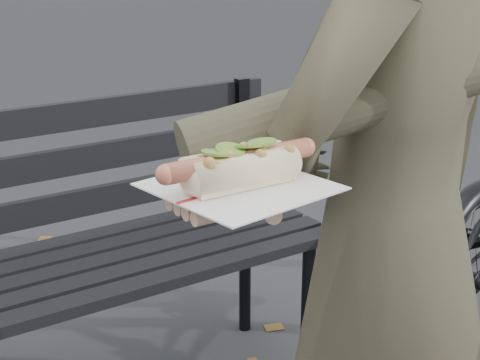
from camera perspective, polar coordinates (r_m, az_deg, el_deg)
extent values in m
cylinder|color=black|center=(2.27, 5.26, -10.05)|extent=(0.04, 0.04, 0.45)
cylinder|color=black|center=(2.52, 0.39, -7.00)|extent=(0.04, 0.04, 0.45)
cube|color=black|center=(1.85, -10.95, -9.04)|extent=(1.50, 0.07, 0.03)
cube|color=black|center=(1.93, -12.02, -7.96)|extent=(1.50, 0.07, 0.03)
cube|color=black|center=(2.00, -13.00, -6.97)|extent=(1.50, 0.07, 0.03)
cube|color=black|center=(2.08, -13.90, -6.04)|extent=(1.50, 0.07, 0.03)
cube|color=black|center=(2.16, -14.74, -5.19)|extent=(1.50, 0.07, 0.03)
cube|color=black|center=(2.38, 0.14, 2.91)|extent=(0.04, 0.03, 0.42)
cube|color=black|center=(2.15, -15.23, -2.34)|extent=(1.50, 0.02, 0.08)
cube|color=black|center=(2.10, -15.53, 0.97)|extent=(1.50, 0.02, 0.08)
cube|color=black|center=(2.07, -15.84, 4.40)|extent=(1.50, 0.02, 0.08)
imported|color=#46432E|center=(1.27, 11.63, -4.97)|extent=(0.67, 0.51, 1.63)
cylinder|color=#46432E|center=(1.09, 8.20, 5.85)|extent=(0.51, 0.23, 0.19)
cylinder|color=#D8A384|center=(0.92, 1.73, -0.57)|extent=(0.09, 0.08, 0.07)
ellipsoid|color=#D8A384|center=(0.89, 0.00, -1.52)|extent=(0.10, 0.12, 0.03)
cylinder|color=#D8A384|center=(0.84, -1.99, -2.69)|extent=(0.05, 0.02, 0.02)
cylinder|color=#D8A384|center=(0.86, -2.69, -2.28)|extent=(0.05, 0.02, 0.02)
cylinder|color=#D8A384|center=(0.87, -3.37, -1.89)|extent=(0.05, 0.02, 0.02)
cylinder|color=#D8A384|center=(0.89, -4.02, -1.52)|extent=(0.05, 0.02, 0.02)
cylinder|color=#D8A384|center=(0.86, 2.60, -2.32)|extent=(0.04, 0.05, 0.02)
cube|color=white|center=(0.89, 0.00, -0.49)|extent=(0.21, 0.21, 0.00)
cube|color=#B21E1E|center=(0.89, 0.00, -0.39)|extent=(0.19, 0.03, 0.00)
cylinder|color=#D36D51|center=(0.88, 0.00, 1.55)|extent=(0.20, 0.02, 0.02)
sphere|color=#D36D51|center=(0.83, -5.76, 0.42)|extent=(0.03, 0.02, 0.02)
sphere|color=#D36D51|center=(0.93, 5.12, 2.54)|extent=(0.02, 0.02, 0.02)
sphere|color=#9E6B2D|center=(0.87, -1.41, 2.06)|extent=(0.01, 0.01, 0.01)
sphere|color=#9E6B2D|center=(0.88, -1.19, 2.11)|extent=(0.01, 0.01, 0.01)
sphere|color=#9E6B2D|center=(0.90, 1.93, 2.62)|extent=(0.01, 0.01, 0.01)
sphere|color=#9E6B2D|center=(0.89, 1.01, 2.02)|extent=(0.01, 0.01, 0.01)
sphere|color=#9E6B2D|center=(0.90, 0.51, 2.59)|extent=(0.01, 0.01, 0.01)
sphere|color=#9E6B2D|center=(0.89, 1.99, 1.92)|extent=(0.01, 0.01, 0.01)
sphere|color=#9E6B2D|center=(0.86, -4.13, 1.45)|extent=(0.01, 0.01, 0.01)
sphere|color=#9E6B2D|center=(0.90, -0.62, 2.15)|extent=(0.01, 0.01, 0.01)
sphere|color=#9E6B2D|center=(0.87, 1.84, 1.86)|extent=(0.01, 0.01, 0.01)
sphere|color=#9E6B2D|center=(0.90, 1.14, 2.20)|extent=(0.01, 0.01, 0.01)
sphere|color=#9E6B2D|center=(0.84, -1.76, 1.28)|extent=(0.01, 0.01, 0.01)
sphere|color=#9E6B2D|center=(0.91, 2.54, 2.81)|extent=(0.01, 0.01, 0.01)
sphere|color=#9E6B2D|center=(0.85, -0.68, 1.41)|extent=(0.01, 0.01, 0.01)
sphere|color=#9E6B2D|center=(0.86, -0.79, 1.88)|extent=(0.01, 0.01, 0.01)
sphere|color=#9E6B2D|center=(0.90, 0.59, 2.53)|extent=(0.01, 0.01, 0.01)
sphere|color=#9E6B2D|center=(0.86, -3.19, 1.54)|extent=(0.01, 0.01, 0.01)
sphere|color=#9E6B2D|center=(0.90, 2.66, 2.74)|extent=(0.01, 0.01, 0.01)
sphere|color=#9E6B2D|center=(0.87, 1.56, 1.99)|extent=(0.01, 0.01, 0.01)
sphere|color=#9E6B2D|center=(0.88, -1.78, 1.73)|extent=(0.01, 0.01, 0.01)
sphere|color=#9E6B2D|center=(0.89, 3.01, 2.07)|extent=(0.01, 0.01, 0.01)
sphere|color=#9E6B2D|center=(0.88, 2.52, 1.94)|extent=(0.01, 0.01, 0.01)
sphere|color=#9E6B2D|center=(0.89, 1.69, 2.33)|extent=(0.01, 0.01, 0.01)
sphere|color=#9E6B2D|center=(0.83, -2.40, 1.31)|extent=(0.01, 0.01, 0.01)
sphere|color=#9E6B2D|center=(0.89, -0.09, 2.19)|extent=(0.01, 0.01, 0.01)
sphere|color=#9E6B2D|center=(0.83, -2.40, 0.83)|extent=(0.01, 0.01, 0.01)
sphere|color=#9E6B2D|center=(0.89, 3.85, 2.34)|extent=(0.01, 0.01, 0.01)
sphere|color=#9E6B2D|center=(0.90, 0.29, 2.58)|extent=(0.01, 0.01, 0.01)
sphere|color=#9E6B2D|center=(0.87, 0.06, 2.07)|extent=(0.01, 0.01, 0.01)
sphere|color=#9E6B2D|center=(0.89, 1.86, 2.57)|extent=(0.01, 0.01, 0.01)
sphere|color=#9E6B2D|center=(0.87, -0.32, 1.58)|extent=(0.01, 0.01, 0.01)
cylinder|color=olive|center=(0.86, -1.86, 2.12)|extent=(0.04, 0.04, 0.01)
cylinder|color=olive|center=(0.87, -0.76, 2.38)|extent=(0.04, 0.04, 0.01)
cylinder|color=olive|center=(0.88, 0.64, 2.65)|extent=(0.04, 0.04, 0.01)
cylinder|color=olive|center=(0.89, 1.71, 2.93)|extent=(0.04, 0.04, 0.01)
cube|color=brown|center=(2.63, 2.65, -11.34)|extent=(0.08, 0.07, 0.00)
cube|color=brown|center=(3.20, -2.14, -5.55)|extent=(0.07, 0.05, 0.00)
cube|color=brown|center=(3.43, -14.95, -4.50)|extent=(0.09, 0.10, 0.00)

